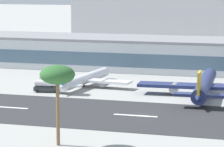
% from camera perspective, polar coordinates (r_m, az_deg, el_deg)
% --- Properties ---
extents(ground_plane, '(1400.00, 1400.00, 0.00)m').
position_cam_1_polar(ground_plane, '(163.47, 2.92, -3.93)').
color(ground_plane, '#9E9E99').
extents(runway_strip, '(800.00, 36.74, 0.08)m').
position_cam_1_polar(runway_strip, '(162.37, 2.83, -4.00)').
color(runway_strip, '#2D2D30').
rests_on(runway_strip, ground_plane).
extents(runway_centreline_dash_3, '(12.00, 1.20, 0.01)m').
position_cam_1_polar(runway_centreline_dash_3, '(175.48, -9.68, -3.14)').
color(runway_centreline_dash_3, white).
rests_on(runway_centreline_dash_3, runway_strip).
extents(runway_centreline_dash_4, '(12.00, 1.20, 0.01)m').
position_cam_1_polar(runway_centreline_dash_4, '(162.78, 2.22, -3.95)').
color(runway_centreline_dash_4, white).
rests_on(runway_centreline_dash_4, runway_strip).
extents(terminal_building, '(186.69, 29.96, 12.81)m').
position_cam_1_polar(terminal_building, '(245.47, 5.46, 1.80)').
color(terminal_building, silver).
rests_on(terminal_building, ground_plane).
extents(airliner_blue_tail_gate_0, '(32.97, 38.84, 8.11)m').
position_cam_1_polar(airliner_blue_tail_gate_0, '(206.24, -2.65, -0.56)').
color(airliner_blue_tail_gate_0, silver).
rests_on(airliner_blue_tail_gate_0, ground_plane).
extents(airliner_gold_tail_gate_1, '(42.22, 50.52, 10.54)m').
position_cam_1_polar(airliner_gold_tail_gate_1, '(191.07, 8.65, -1.15)').
color(airliner_gold_tail_gate_1, navy).
rests_on(airliner_gold_tail_gate_1, ground_plane).
extents(service_fuel_truck_0, '(8.80, 3.91, 3.95)m').
position_cam_1_polar(service_fuel_truck_0, '(197.37, -6.08, -1.18)').
color(service_fuel_truck_0, '#2D3338').
rests_on(service_fuel_truck_0, ground_plane).
extents(palm_tree_0, '(7.65, 7.65, 17.76)m').
position_cam_1_polar(palm_tree_0, '(131.54, -5.14, -0.23)').
color(palm_tree_0, brown).
rests_on(palm_tree_0, ground_plane).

